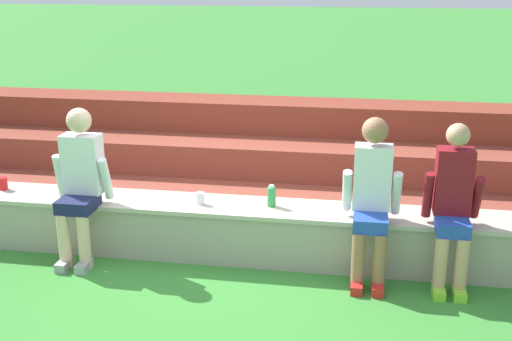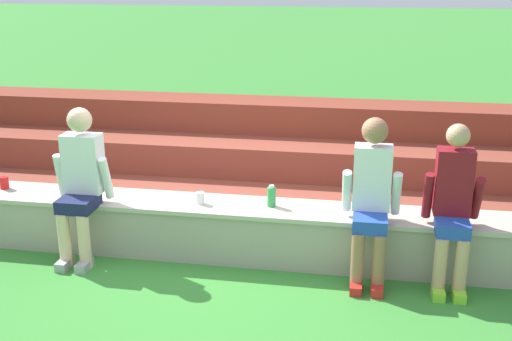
% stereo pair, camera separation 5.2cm
% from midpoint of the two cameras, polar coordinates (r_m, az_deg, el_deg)
% --- Properties ---
extents(ground_plane, '(80.00, 80.00, 0.00)m').
position_cam_midpoint_polar(ground_plane, '(5.94, -3.39, -8.52)').
color(ground_plane, '#388433').
extents(stone_seating_wall, '(9.06, 0.54, 0.52)m').
position_cam_midpoint_polar(stone_seating_wall, '(6.05, -2.89, -5.14)').
color(stone_seating_wall, '#A8A08E').
rests_on(stone_seating_wall, ground).
extents(brick_bleachers, '(10.22, 1.83, 1.10)m').
position_cam_midpoint_polar(brick_bleachers, '(7.50, -0.14, 0.69)').
color(brick_bleachers, brown).
rests_on(brick_bleachers, ground).
extents(person_left_of_center, '(0.53, 0.57, 1.42)m').
position_cam_midpoint_polar(person_left_of_center, '(6.04, -15.21, -0.83)').
color(person_left_of_center, beige).
rests_on(person_left_of_center, ground).
extents(person_center, '(0.50, 0.58, 1.43)m').
position_cam_midpoint_polar(person_center, '(5.51, 10.55, -2.28)').
color(person_center, '#996B4C').
rests_on(person_center, ground).
extents(person_right_of_center, '(0.48, 0.54, 1.41)m').
position_cam_midpoint_polar(person_right_of_center, '(5.57, 17.48, -2.89)').
color(person_right_of_center, tan).
rests_on(person_right_of_center, ground).
extents(water_bottle_near_right, '(0.08, 0.08, 0.20)m').
position_cam_midpoint_polar(water_bottle_near_right, '(5.86, 1.65, -2.34)').
color(water_bottle_near_right, green).
rests_on(water_bottle_near_right, stone_seating_wall).
extents(plastic_cup_right_end, '(0.08, 0.08, 0.11)m').
position_cam_midpoint_polar(plastic_cup_right_end, '(5.95, -4.77, -2.47)').
color(plastic_cup_right_end, white).
rests_on(plastic_cup_right_end, stone_seating_wall).
extents(plastic_cup_middle, '(0.09, 0.09, 0.12)m').
position_cam_midpoint_polar(plastic_cup_middle, '(6.80, -21.41, -1.03)').
color(plastic_cup_middle, red).
rests_on(plastic_cup_middle, stone_seating_wall).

